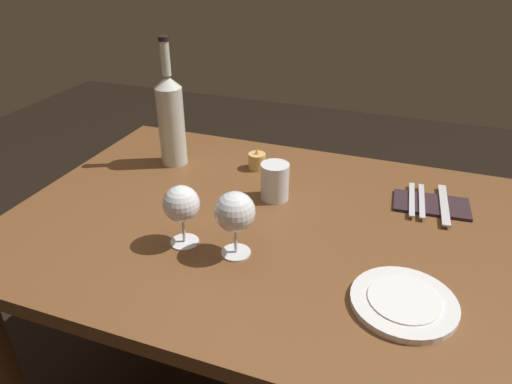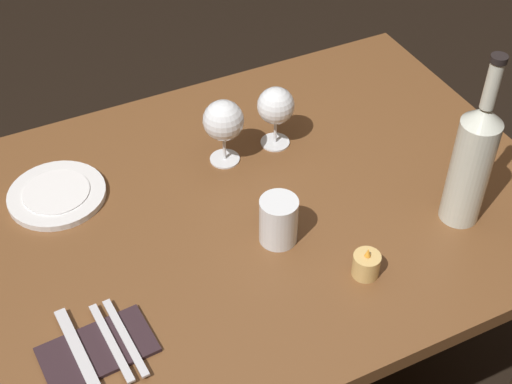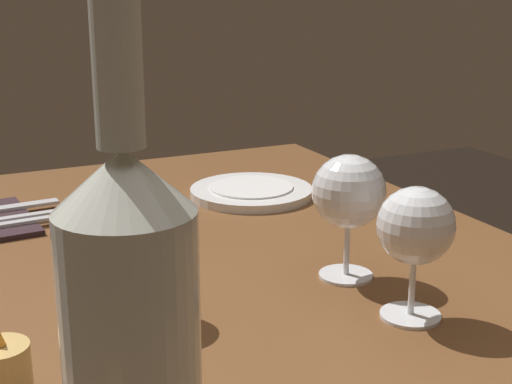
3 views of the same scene
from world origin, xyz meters
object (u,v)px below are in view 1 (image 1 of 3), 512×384
object	(u,v)px
water_tumbler	(275,183)
folded_napkin	(431,205)
wine_glass_right	(235,213)
table_knife	(444,204)
wine_bottle	(171,118)
votive_candle	(257,161)
dinner_plate	(404,302)
wine_glass_left	(181,205)
fork_inner	(422,201)
fork_outer	(412,199)

from	to	relation	value
water_tumbler	folded_napkin	xyz separation A→B (m)	(0.40, 0.10, -0.04)
wine_glass_right	folded_napkin	world-z (taller)	wine_glass_right
folded_napkin	table_knife	distance (m)	0.03
wine_bottle	votive_candle	bearing A→B (deg)	10.92
votive_candle	table_knife	world-z (taller)	votive_candle
wine_bottle	dinner_plate	size ratio (longest dim) A/B	1.86
wine_glass_right	votive_candle	bearing A→B (deg)	103.73
wine_glass_left	fork_inner	distance (m)	0.63
water_tumbler	fork_outer	size ratio (longest dim) A/B	0.55
wine_glass_left	water_tumbler	size ratio (longest dim) A/B	1.46
votive_candle	fork_outer	world-z (taller)	votive_candle
dinner_plate	folded_napkin	bearing A→B (deg)	84.74
wine_glass_left	folded_napkin	bearing A→B (deg)	34.91
wine_glass_left	wine_glass_right	distance (m)	0.13
fork_inner	fork_outer	world-z (taller)	same
wine_bottle	votive_candle	distance (m)	0.28
folded_napkin	table_knife	world-z (taller)	table_knife
wine_glass_left	water_tumbler	xyz separation A→B (m)	(0.13, 0.27, -0.06)
wine_glass_left	fork_outer	bearing A→B (deg)	37.63
wine_glass_right	wine_bottle	world-z (taller)	wine_bottle
folded_napkin	table_knife	bearing A→B (deg)	0.00
wine_glass_left	wine_bottle	world-z (taller)	wine_bottle
wine_glass_left	fork_outer	xyz separation A→B (m)	(0.48, 0.37, -0.09)
votive_candle	wine_glass_left	bearing A→B (deg)	-93.35
fork_outer	table_knife	bearing A→B (deg)	0.00
wine_glass_left	wine_glass_right	world-z (taller)	wine_glass_right
dinner_plate	fork_outer	xyz separation A→B (m)	(-0.01, 0.41, 0.00)
votive_candle	fork_outer	bearing A→B (deg)	-6.45
wine_bottle	folded_napkin	bearing A→B (deg)	-0.18
fork_inner	fork_outer	size ratio (longest dim) A/B	1.00
wine_glass_right	table_knife	size ratio (longest dim) A/B	0.72
wine_glass_left	wine_bottle	distance (m)	0.44
wine_bottle	fork_outer	size ratio (longest dim) A/B	2.10
votive_candle	dinner_plate	size ratio (longest dim) A/B	0.33
wine_glass_left	folded_napkin	xyz separation A→B (m)	(0.53, 0.37, -0.10)
wine_glass_left	votive_candle	xyz separation A→B (m)	(0.02, 0.42, -0.08)
dinner_plate	fork_inner	bearing A→B (deg)	88.24
wine_glass_right	folded_napkin	size ratio (longest dim) A/B	0.78
fork_inner	table_knife	world-z (taller)	same
wine_glass_right	water_tumbler	xyz separation A→B (m)	(0.00, 0.26, -0.06)
folded_napkin	votive_candle	bearing A→B (deg)	174.19
dinner_plate	table_knife	size ratio (longest dim) A/B	0.96
water_tumbler	folded_napkin	distance (m)	0.41
water_tumbler	dinner_plate	size ratio (longest dim) A/B	0.49
water_tumbler	dinner_plate	distance (m)	0.47
votive_candle	dinner_plate	bearing A→B (deg)	-44.58
wine_bottle	fork_outer	world-z (taller)	wine_bottle
dinner_plate	wine_bottle	bearing A→B (deg)	150.28
water_tumbler	fork_inner	bearing A→B (deg)	15.13
fork_outer	table_knife	xyz separation A→B (m)	(0.08, 0.00, 0.00)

